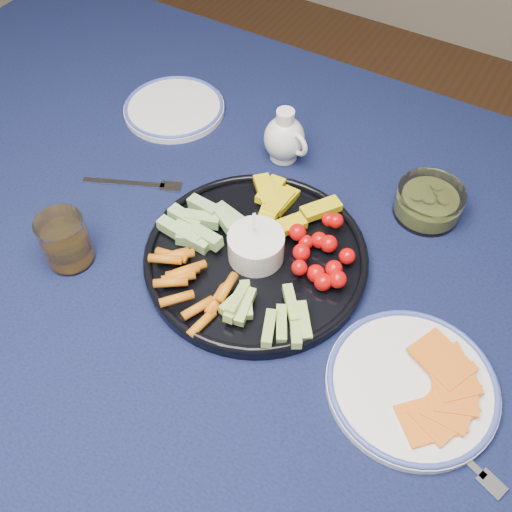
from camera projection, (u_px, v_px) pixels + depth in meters
The scene contains 9 objects.
dining_table at pixel (222, 263), 1.00m from camera, with size 1.67×1.07×0.75m.
crudite_platter at pixel (255, 253), 0.87m from camera, with size 0.35×0.35×0.11m.
creamer_pitcher at pixel (285, 138), 1.00m from camera, with size 0.09×0.07×0.10m.
pickle_bowl at pixel (428, 203), 0.94m from camera, with size 0.11×0.11×0.05m.
cheese_plate at pixel (412, 383), 0.75m from camera, with size 0.23×0.23×0.03m.
juice_tumbler at pixel (66, 243), 0.86m from camera, with size 0.07×0.07×0.09m.
fork_left at pixel (140, 185), 0.99m from camera, with size 0.16×0.09×0.00m.
fork_right at pixel (459, 453), 0.70m from camera, with size 0.15×0.07×0.00m.
side_plate_extra at pixel (174, 108), 1.11m from camera, with size 0.20×0.20×0.02m.
Camera 1 is at (0.36, -0.49, 1.45)m, focal length 40.00 mm.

